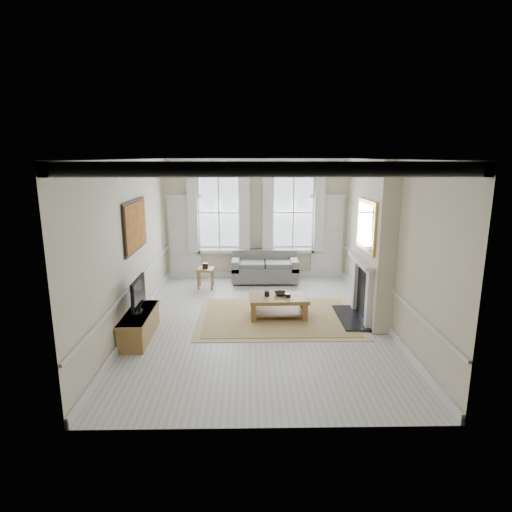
{
  "coord_description": "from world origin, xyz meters",
  "views": [
    {
      "loc": [
        -0.23,
        -8.5,
        3.44
      ],
      "look_at": [
        -0.05,
        0.9,
        1.25
      ],
      "focal_mm": 30.0,
      "sensor_mm": 36.0,
      "label": 1
    }
  ],
  "objects_px": {
    "tv_stand": "(139,325)",
    "sofa": "(265,269)",
    "side_table": "(205,272)",
    "coffee_table": "(279,300)"
  },
  "relations": [
    {
      "from": "coffee_table",
      "to": "tv_stand",
      "type": "height_order",
      "value": "tv_stand"
    },
    {
      "from": "tv_stand",
      "to": "sofa",
      "type": "bearing_deg",
      "value": 56.09
    },
    {
      "from": "coffee_table",
      "to": "side_table",
      "type": "bearing_deg",
      "value": 127.1
    },
    {
      "from": "sofa",
      "to": "coffee_table",
      "type": "xyz_separation_m",
      "value": [
        0.19,
        -2.78,
        0.03
      ]
    },
    {
      "from": "sofa",
      "to": "tv_stand",
      "type": "height_order",
      "value": "sofa"
    },
    {
      "from": "tv_stand",
      "to": "side_table",
      "type": "bearing_deg",
      "value": 73.52
    },
    {
      "from": "sofa",
      "to": "tv_stand",
      "type": "distance_m",
      "value": 4.62
    },
    {
      "from": "sofa",
      "to": "coffee_table",
      "type": "height_order",
      "value": "sofa"
    },
    {
      "from": "side_table",
      "to": "tv_stand",
      "type": "relative_size",
      "value": 0.37
    },
    {
      "from": "sofa",
      "to": "tv_stand",
      "type": "relative_size",
      "value": 1.25
    }
  ]
}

